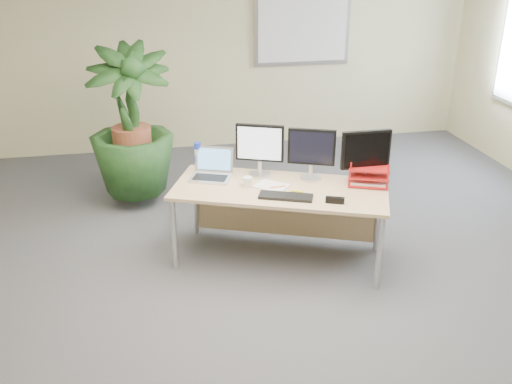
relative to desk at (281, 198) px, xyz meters
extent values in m
plane|color=#49494E|center=(-0.20, -0.90, -0.55)|extent=(8.00, 8.00, 0.00)
cube|color=beige|center=(-0.20, 3.10, 0.80)|extent=(7.00, 0.04, 2.70)
cube|color=#A2A1A6|center=(1.00, 3.07, 1.00)|extent=(1.30, 0.03, 0.95)
cube|color=white|center=(1.00, 3.05, 1.00)|extent=(1.20, 0.01, 0.85)
cube|color=tan|center=(-0.04, -0.09, 0.13)|extent=(1.96, 1.37, 0.03)
cube|color=tan|center=(0.09, 0.23, -0.22)|extent=(1.60, 0.65, 0.55)
cylinder|color=silver|center=(-0.95, -0.09, -0.22)|extent=(0.05, 0.05, 0.67)
cylinder|color=silver|center=(0.64, -0.71, -0.22)|extent=(0.05, 0.05, 0.67)
cylinder|color=silver|center=(-0.71, 0.53, -0.22)|extent=(0.05, 0.05, 0.67)
cylinder|color=silver|center=(0.88, -0.10, -0.22)|extent=(0.05, 0.05, 0.67)
imported|color=#133515|center=(-1.27, 1.35, 0.20)|extent=(0.88, 0.88, 1.50)
cylinder|color=silver|center=(-0.15, 0.21, 0.15)|extent=(0.19, 0.19, 0.02)
cylinder|color=silver|center=(-0.15, 0.21, 0.22)|extent=(0.04, 0.04, 0.12)
cube|color=black|center=(-0.15, 0.21, 0.45)|extent=(0.41, 0.19, 0.33)
cube|color=silver|center=(-0.16, 0.19, 0.45)|extent=(0.36, 0.15, 0.29)
cylinder|color=silver|center=(0.27, 0.05, 0.15)|extent=(0.19, 0.19, 0.02)
cylinder|color=silver|center=(0.27, 0.05, 0.22)|extent=(0.04, 0.04, 0.11)
cube|color=black|center=(0.27, 0.05, 0.44)|extent=(0.40, 0.19, 0.32)
cube|color=black|center=(0.26, 0.02, 0.44)|extent=(0.35, 0.14, 0.28)
cylinder|color=silver|center=(0.69, -0.14, 0.15)|extent=(0.19, 0.19, 0.02)
cylinder|color=silver|center=(0.69, -0.14, 0.22)|extent=(0.04, 0.04, 0.12)
cube|color=black|center=(0.69, -0.14, 0.46)|extent=(0.43, 0.04, 0.33)
cube|color=black|center=(0.69, -0.17, 0.46)|extent=(0.39, 0.01, 0.29)
cube|color=silver|center=(-0.60, 0.21, 0.15)|extent=(0.41, 0.35, 0.02)
cube|color=black|center=(-0.60, 0.20, 0.16)|extent=(0.33, 0.25, 0.00)
cube|color=silver|center=(-0.54, 0.35, 0.28)|extent=(0.34, 0.18, 0.23)
cube|color=#60ADF9|center=(-0.54, 0.34, 0.28)|extent=(0.30, 0.15, 0.18)
cube|color=black|center=(-0.04, -0.30, 0.16)|extent=(0.46, 0.30, 0.02)
cylinder|color=silver|center=(-0.30, -0.02, 0.19)|extent=(0.08, 0.08, 0.09)
torus|color=silver|center=(-0.35, -0.02, 0.19)|extent=(0.06, 0.03, 0.06)
cube|color=silver|center=(-0.10, -0.06, 0.15)|extent=(0.34, 0.33, 0.01)
cylinder|color=orange|center=(-0.06, -0.10, 0.16)|extent=(0.14, 0.02, 0.01)
cylinder|color=#FFFE1A|center=(0.09, -0.21, 0.15)|extent=(0.10, 0.07, 0.01)
cylinder|color=silver|center=(-0.68, 0.44, 0.25)|extent=(0.07, 0.07, 0.21)
cylinder|color=#1834BA|center=(-0.68, 0.44, 0.38)|extent=(0.06, 0.06, 0.06)
cylinder|color=#1834BA|center=(-0.68, 0.44, 0.26)|extent=(0.07, 0.07, 0.07)
cube|color=#AE1615|center=(0.73, -0.16, 0.16)|extent=(0.41, 0.36, 0.02)
cube|color=#AE1615|center=(0.73, -0.16, 0.23)|extent=(0.41, 0.36, 0.02)
cube|color=#AE1615|center=(0.73, -0.16, 0.30)|extent=(0.41, 0.36, 0.02)
cube|color=silver|center=(0.73, -0.16, 0.18)|extent=(0.37, 0.32, 0.02)
cube|color=black|center=(0.32, -0.48, 0.17)|extent=(0.16, 0.09, 0.05)
camera|label=1|loc=(-1.09, -4.41, 2.08)|focal=40.00mm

